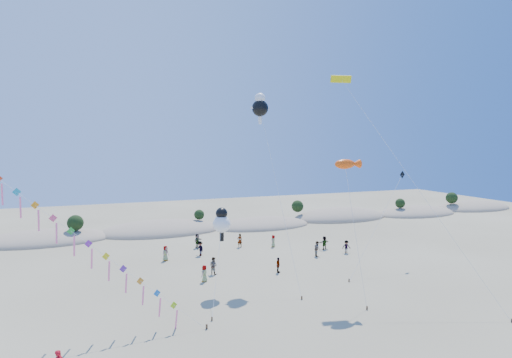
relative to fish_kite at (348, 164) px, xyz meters
The scene contains 7 objects.
dune_ridge 36.73m from the fish_kite, 107.45° to the left, with size 145.30×11.49×5.57m.
fish_kite is the anchor object (origin of this frame).
cartoon_kite_low 12.46m from the fish_kite, 153.30° to the left, with size 3.58×7.39×7.67m.
cartoon_kite_high 12.25m from the fish_kite, 113.93° to the left, with size 2.00×10.74×18.77m.
parafoil_kite 9.04m from the fish_kite, 62.14° to the left, with size 7.34×15.05×20.19m.
dark_kite 12.12m from the fish_kite, 33.86° to the left, with size 10.80×5.31×10.36m.
beachgoers 18.70m from the fish_kite, 103.22° to the left, with size 22.50×14.92×1.83m.
Camera 1 is at (-9.35, -20.32, 13.53)m, focal length 30.00 mm.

